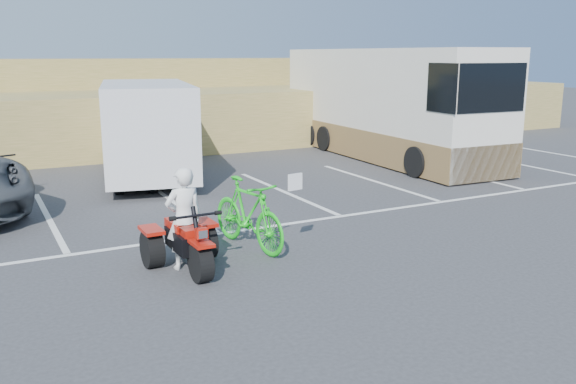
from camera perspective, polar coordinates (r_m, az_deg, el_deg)
name	(u,v)px	position (r m, az deg, el deg)	size (l,w,h in m)	color
ground	(276,274)	(9.40, -1.10, -7.65)	(100.00, 100.00, 0.00)	#353537
parking_stripes	(228,209)	(13.29, -5.59, -1.56)	(28.00, 5.16, 0.01)	white
grass_embankment	(88,106)	(23.77, -18.17, 7.67)	(40.00, 8.50, 3.10)	olive
red_trike_atv	(189,270)	(9.66, -9.24, -7.26)	(1.17, 1.56, 1.01)	#A81509
rider	(184,218)	(9.55, -9.71, -2.44)	(0.59, 0.38, 1.61)	white
green_dirt_bike	(248,214)	(10.47, -3.76, -2.04)	(0.57, 2.03, 1.22)	#14BF19
cargo_trailer	(147,128)	(16.69, -13.05, 5.89)	(3.28, 5.78, 2.54)	silver
rv_motorhome	(385,111)	(20.09, 9.07, 7.47)	(2.83, 9.56, 3.40)	silver
quad_atv_green	(138,190)	(15.55, -13.83, 0.22)	(1.00, 1.34, 0.88)	#185D15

